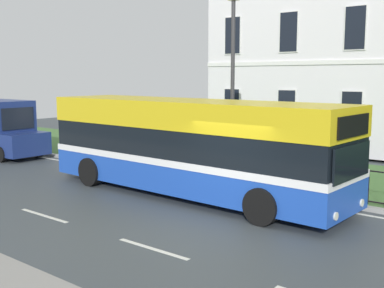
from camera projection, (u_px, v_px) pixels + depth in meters
ground_plane at (234, 217)px, 12.82m from camera, size 60.00×56.00×0.18m
iron_verge_railing at (264, 172)px, 15.69m from camera, size 16.80×0.04×0.97m
single_decker_bus at (189, 146)px, 14.93m from camera, size 10.42×2.87×2.97m
street_lamp_post at (233, 71)px, 16.91m from camera, size 0.36×0.24×6.51m
litter_bin at (275, 168)px, 15.84m from camera, size 0.51×0.51×1.15m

